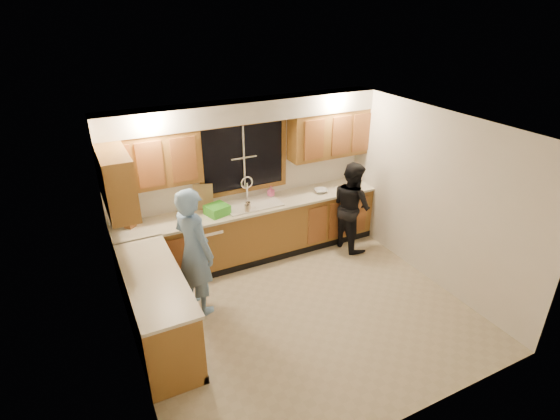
{
  "coord_description": "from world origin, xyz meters",
  "views": [
    {
      "loc": [
        -2.36,
        -4.04,
        3.78
      ],
      "look_at": [
        -0.0,
        0.65,
        1.24
      ],
      "focal_mm": 28.0,
      "sensor_mm": 36.0,
      "label": 1
    }
  ],
  "objects_px": {
    "dishwasher": "(202,246)",
    "dish_crate": "(217,210)",
    "man": "(194,252)",
    "stove": "(168,339)",
    "woman": "(351,206)",
    "knife_block": "(129,219)",
    "bowl": "(321,191)",
    "sink": "(252,208)",
    "soap_bottle": "(271,192)"
  },
  "relations": [
    {
      "from": "sink",
      "to": "dishwasher",
      "type": "height_order",
      "value": "sink"
    },
    {
      "from": "bowl",
      "to": "dish_crate",
      "type": "bearing_deg",
      "value": -179.63
    },
    {
      "from": "stove",
      "to": "dishwasher",
      "type": "bearing_deg",
      "value": 62.31
    },
    {
      "from": "sink",
      "to": "man",
      "type": "height_order",
      "value": "man"
    },
    {
      "from": "dish_crate",
      "to": "soap_bottle",
      "type": "distance_m",
      "value": 1.0
    },
    {
      "from": "dish_crate",
      "to": "man",
      "type": "bearing_deg",
      "value": -126.5
    },
    {
      "from": "stove",
      "to": "woman",
      "type": "relative_size",
      "value": 0.6
    },
    {
      "from": "dishwasher",
      "to": "soap_bottle",
      "type": "bearing_deg",
      "value": 6.91
    },
    {
      "from": "dishwasher",
      "to": "dish_crate",
      "type": "height_order",
      "value": "dish_crate"
    },
    {
      "from": "soap_bottle",
      "to": "dish_crate",
      "type": "bearing_deg",
      "value": -168.1
    },
    {
      "from": "man",
      "to": "dish_crate",
      "type": "relative_size",
      "value": 5.74
    },
    {
      "from": "man",
      "to": "dish_crate",
      "type": "bearing_deg",
      "value": -59.07
    },
    {
      "from": "man",
      "to": "woman",
      "type": "xyz_separation_m",
      "value": [
        2.75,
        0.45,
        -0.13
      ]
    },
    {
      "from": "sink",
      "to": "soap_bottle",
      "type": "xyz_separation_m",
      "value": [
        0.39,
        0.14,
        0.15
      ]
    },
    {
      "from": "stove",
      "to": "knife_block",
      "type": "xyz_separation_m",
      "value": [
        -0.01,
        1.92,
        0.59
      ]
    },
    {
      "from": "man",
      "to": "dish_crate",
      "type": "height_order",
      "value": "man"
    },
    {
      "from": "dishwasher",
      "to": "dish_crate",
      "type": "distance_m",
      "value": 0.64
    },
    {
      "from": "dishwasher",
      "to": "stove",
      "type": "xyz_separation_m",
      "value": [
        -0.95,
        -1.81,
        0.04
      ]
    },
    {
      "from": "knife_block",
      "to": "bowl",
      "type": "height_order",
      "value": "knife_block"
    },
    {
      "from": "man",
      "to": "bowl",
      "type": "distance_m",
      "value": 2.53
    },
    {
      "from": "sink",
      "to": "woman",
      "type": "bearing_deg",
      "value": -15.5
    },
    {
      "from": "man",
      "to": "stove",
      "type": "bearing_deg",
      "value": 124.61
    },
    {
      "from": "dishwasher",
      "to": "stove",
      "type": "relative_size",
      "value": 0.91
    },
    {
      "from": "soap_bottle",
      "to": "stove",
      "type": "bearing_deg",
      "value": -138.11
    },
    {
      "from": "bowl",
      "to": "knife_block",
      "type": "bearing_deg",
      "value": 177.15
    },
    {
      "from": "knife_block",
      "to": "bowl",
      "type": "distance_m",
      "value": 3.02
    },
    {
      "from": "dishwasher",
      "to": "dish_crate",
      "type": "relative_size",
      "value": 2.68
    },
    {
      "from": "soap_bottle",
      "to": "bowl",
      "type": "bearing_deg",
      "value": -13.37
    },
    {
      "from": "knife_block",
      "to": "dish_crate",
      "type": "xyz_separation_m",
      "value": [
        1.22,
        -0.16,
        -0.05
      ]
    },
    {
      "from": "sink",
      "to": "bowl",
      "type": "xyz_separation_m",
      "value": [
        1.2,
        -0.06,
        0.08
      ]
    },
    {
      "from": "knife_block",
      "to": "soap_bottle",
      "type": "distance_m",
      "value": 2.19
    },
    {
      "from": "dishwasher",
      "to": "man",
      "type": "xyz_separation_m",
      "value": [
        -0.34,
        -0.86,
        0.47
      ]
    },
    {
      "from": "man",
      "to": "soap_bottle",
      "type": "height_order",
      "value": "man"
    },
    {
      "from": "sink",
      "to": "knife_block",
      "type": "height_order",
      "value": "sink"
    },
    {
      "from": "dishwasher",
      "to": "stove",
      "type": "height_order",
      "value": "stove"
    },
    {
      "from": "stove",
      "to": "dish_crate",
      "type": "bearing_deg",
      "value": 55.45
    },
    {
      "from": "sink",
      "to": "knife_block",
      "type": "relative_size",
      "value": 3.5
    },
    {
      "from": "man",
      "to": "woman",
      "type": "height_order",
      "value": "man"
    },
    {
      "from": "dish_crate",
      "to": "soap_bottle",
      "type": "xyz_separation_m",
      "value": [
        0.98,
        0.21,
        0.02
      ]
    },
    {
      "from": "sink",
      "to": "woman",
      "type": "distance_m",
      "value": 1.63
    },
    {
      "from": "dishwasher",
      "to": "woman",
      "type": "bearing_deg",
      "value": -9.85
    },
    {
      "from": "stove",
      "to": "dish_crate",
      "type": "xyz_separation_m",
      "value": [
        1.21,
        1.75,
        0.54
      ]
    },
    {
      "from": "sink",
      "to": "soap_bottle",
      "type": "relative_size",
      "value": 4.63
    },
    {
      "from": "woman",
      "to": "soap_bottle",
      "type": "xyz_separation_m",
      "value": [
        -1.18,
        0.57,
        0.26
      ]
    },
    {
      "from": "dishwasher",
      "to": "woman",
      "type": "height_order",
      "value": "woman"
    },
    {
      "from": "woman",
      "to": "knife_block",
      "type": "distance_m",
      "value": 3.43
    },
    {
      "from": "soap_bottle",
      "to": "bowl",
      "type": "height_order",
      "value": "soap_bottle"
    },
    {
      "from": "knife_block",
      "to": "dishwasher",
      "type": "bearing_deg",
      "value": -47.7
    },
    {
      "from": "stove",
      "to": "woman",
      "type": "distance_m",
      "value": 3.65
    },
    {
      "from": "knife_block",
      "to": "bowl",
      "type": "bearing_deg",
      "value": -44.26
    }
  ]
}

